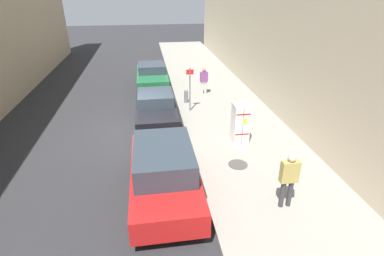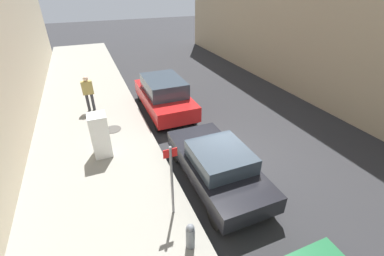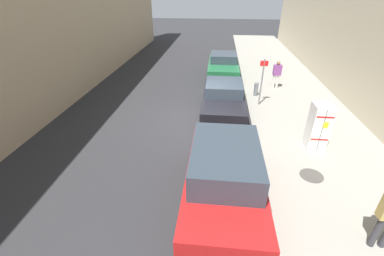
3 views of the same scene
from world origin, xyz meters
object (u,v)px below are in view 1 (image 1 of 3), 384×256
Objects in this scene: parked_suv_red at (164,171)px; pedestrian_standing_near at (289,176)px; parked_sedan_dark at (156,107)px; fire_hydrant at (186,96)px; parked_sedan_green at (152,75)px; discarded_refrigerator at (240,123)px; street_sign_post at (190,87)px; pedestrian_walking_far at (204,80)px.

pedestrian_standing_near is at bearing 160.29° from parked_suv_red.
parked_sedan_dark is at bearing 62.54° from pedestrian_standing_near.
fire_hydrant is 4.13m from parked_sedan_green.
fire_hydrant is 7.87m from parked_suv_red.
discarded_refrigerator reaches higher than parked_suv_red.
discarded_refrigerator is 0.38× the size of parked_sedan_dark.
street_sign_post is at bearing -156.34° from parked_sedan_dark.
pedestrian_walking_far reaches higher than fire_hydrant.
fire_hydrant is 0.49× the size of pedestrian_walking_far.
parked_sedan_green is at bearing -69.02° from discarded_refrigerator.
parked_sedan_dark is at bearing -90.00° from parked_suv_red.
parked_sedan_green is 1.01× the size of parked_sedan_dark.
pedestrian_standing_near is at bearing 105.20° from parked_sedan_green.
street_sign_post is at bearing -67.32° from discarded_refrigerator.
pedestrian_walking_far is 4.39m from parked_sedan_dark.
pedestrian_standing_near is at bearing 100.90° from fire_hydrant.
discarded_refrigerator is 9.18m from parked_sedan_green.
parked_suv_red is (1.72, 7.68, 0.37)m from fire_hydrant.
street_sign_post is 1.47m from fire_hydrant.
pedestrian_walking_far is at bearing -132.37° from parked_sedan_dark.
street_sign_post is 2.96× the size of fire_hydrant.
parked_suv_red reaches higher than parked_sedan_dark.
parked_sedan_dark is at bearing -41.14° from discarded_refrigerator.
pedestrian_walking_far is 10.21m from pedestrian_standing_near.
street_sign_post is 1.46× the size of pedestrian_walking_far.
fire_hydrant is at bearing 47.14° from pedestrian_standing_near.
street_sign_post is (1.52, -3.64, 0.44)m from discarded_refrigerator.
parked_sedan_green is (3.44, -12.66, -0.43)m from pedestrian_standing_near.
street_sign_post is 5.28m from parked_sedan_green.
discarded_refrigerator reaches higher than parked_sedan_dark.
parked_sedan_green is (1.72, -3.75, 0.22)m from fire_hydrant.
parked_sedan_green is 11.43m from parked_suv_red.
parked_sedan_dark is (1.72, 1.95, 0.22)m from fire_hydrant.
street_sign_post is at bearing -105.19° from parked_suv_red.
pedestrian_walking_far is at bearing -86.87° from discarded_refrigerator.
parked_suv_red is at bearing 179.48° from pedestrian_walking_far.
parked_sedan_dark is 5.73m from parked_suv_red.
street_sign_post reaches higher than pedestrian_standing_near.
parked_sedan_dark reaches higher than fire_hydrant.
street_sign_post reaches higher than discarded_refrigerator.
pedestrian_standing_near is at bearing 116.31° from parked_sedan_dark.
street_sign_post is 0.50× the size of parked_sedan_green.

